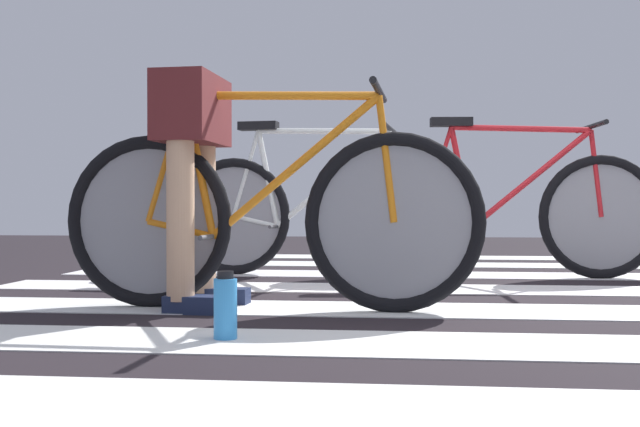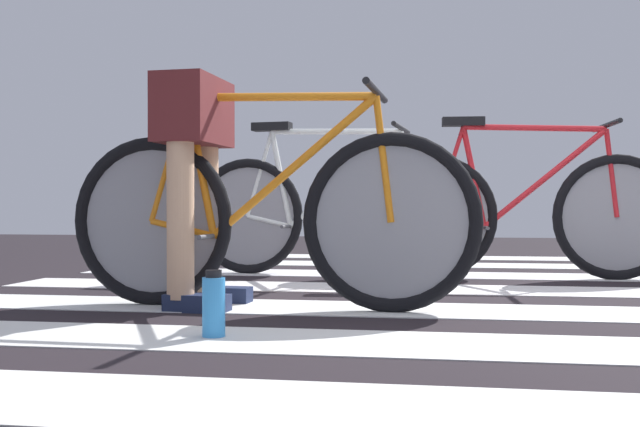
{
  "view_description": "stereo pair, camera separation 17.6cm",
  "coord_description": "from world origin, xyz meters",
  "px_view_note": "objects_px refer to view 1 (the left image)",
  "views": [
    {
      "loc": [
        -0.56,
        -3.04,
        0.45
      ],
      "look_at": [
        -0.87,
        0.07,
        0.41
      ],
      "focal_mm": 41.84,
      "sensor_mm": 36.0,
      "label": 1
    },
    {
      "loc": [
        -0.38,
        -3.04,
        0.45
      ],
      "look_at": [
        -0.87,
        0.07,
        0.41
      ],
      "focal_mm": 41.84,
      "sensor_mm": 36.0,
      "label": 2
    }
  ],
  "objects_px": {
    "bicycle_2_of_3": "(511,212)",
    "water_bottle": "(225,307)",
    "bicycle_1_of_3": "(267,215)",
    "cyclist_1_of_3": "(193,158)",
    "bicycle_3_of_3": "(314,212)"
  },
  "relations": [
    {
      "from": "bicycle_1_of_3",
      "to": "water_bottle",
      "type": "xyz_separation_m",
      "value": [
        -0.02,
        -0.68,
        -0.28
      ]
    },
    {
      "from": "bicycle_2_of_3",
      "to": "water_bottle",
      "type": "bearing_deg",
      "value": -123.4
    },
    {
      "from": "bicycle_1_of_3",
      "to": "water_bottle",
      "type": "height_order",
      "value": "bicycle_1_of_3"
    },
    {
      "from": "bicycle_1_of_3",
      "to": "bicycle_3_of_3",
      "type": "xyz_separation_m",
      "value": [
        0.03,
        1.45,
        0.0
      ]
    },
    {
      "from": "cyclist_1_of_3",
      "to": "bicycle_3_of_3",
      "type": "distance_m",
      "value": 1.49
    },
    {
      "from": "cyclist_1_of_3",
      "to": "bicycle_2_of_3",
      "type": "relative_size",
      "value": 0.55
    },
    {
      "from": "cyclist_1_of_3",
      "to": "bicycle_2_of_3",
      "type": "height_order",
      "value": "cyclist_1_of_3"
    },
    {
      "from": "cyclist_1_of_3",
      "to": "bicycle_1_of_3",
      "type": "bearing_deg",
      "value": -0.0
    },
    {
      "from": "bicycle_3_of_3",
      "to": "bicycle_2_of_3",
      "type": "bearing_deg",
      "value": 4.65
    },
    {
      "from": "bicycle_1_of_3",
      "to": "bicycle_2_of_3",
      "type": "bearing_deg",
      "value": 53.54
    },
    {
      "from": "bicycle_2_of_3",
      "to": "bicycle_1_of_3",
      "type": "bearing_deg",
      "value": -133.48
    },
    {
      "from": "bicycle_1_of_3",
      "to": "bicycle_3_of_3",
      "type": "distance_m",
      "value": 1.45
    },
    {
      "from": "bicycle_2_of_3",
      "to": "water_bottle",
      "type": "height_order",
      "value": "bicycle_2_of_3"
    },
    {
      "from": "cyclist_1_of_3",
      "to": "water_bottle",
      "type": "relative_size",
      "value": 4.4
    },
    {
      "from": "cyclist_1_of_3",
      "to": "bicycle_3_of_3",
      "type": "height_order",
      "value": "cyclist_1_of_3"
    }
  ]
}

